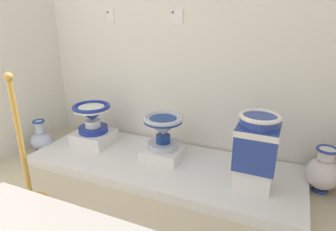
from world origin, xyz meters
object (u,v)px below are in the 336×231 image
antique_toilet_slender_white (163,127)px  stanchion_post_near_left (25,167)px  plinth_block_pale_glazed (253,175)px  plinth_block_rightmost (94,138)px  info_placard_first (110,16)px  plinth_block_slender_white (163,153)px  decorative_vase_companion (323,172)px  antique_toilet_rightmost (92,115)px  decorative_vase_spare (41,139)px  antique_toilet_pale_glazed (258,139)px  info_placard_second (177,17)px

antique_toilet_slender_white → stanchion_post_near_left: bearing=-126.6°
plinth_block_pale_glazed → stanchion_post_near_left: stanchion_post_near_left is taller
plinth_block_rightmost → info_placard_first: info_placard_first is taller
plinth_block_slender_white → decorative_vase_companion: decorative_vase_companion is taller
antique_toilet_slender_white → plinth_block_pale_glazed: bearing=-8.8°
info_placard_first → plinth_block_rightmost: bearing=-94.7°
antique_toilet_rightmost → decorative_vase_spare: bearing=-157.4°
plinth_block_slender_white → plinth_block_pale_glazed: 0.90m
plinth_block_rightmost → info_placard_first: size_ratio=2.77×
antique_toilet_rightmost → antique_toilet_pale_glazed: 1.74m
plinth_block_rightmost → stanchion_post_near_left: bearing=-83.6°
antique_toilet_slender_white → stanchion_post_near_left: size_ratio=0.36×
antique_toilet_rightmost → antique_toilet_pale_glazed: (1.73, -0.14, 0.08)m
plinth_block_pale_glazed → decorative_vase_companion: 0.61m
decorative_vase_companion → stanchion_post_near_left: (-2.16, -1.14, 0.15)m
antique_toilet_slender_white → antique_toilet_pale_glazed: antique_toilet_pale_glazed is taller
info_placard_second → decorative_vase_spare: size_ratio=0.39×
decorative_vase_spare → decorative_vase_companion: decorative_vase_companion is taller
info_placard_second → antique_toilet_rightmost: bearing=-152.9°
plinth_block_pale_glazed → antique_toilet_pale_glazed: antique_toilet_pale_glazed is taller
antique_toilet_pale_glazed → decorative_vase_companion: bearing=28.6°
plinth_block_slender_white → info_placard_first: info_placard_first is taller
info_placard_first → decorative_vase_companion: 2.57m
plinth_block_rightmost → plinth_block_pale_glazed: size_ratio=1.32×
plinth_block_slender_white → plinth_block_pale_glazed: plinth_block_pale_glazed is taller
decorative_vase_spare → decorative_vase_companion: (2.81, 0.38, 0.05)m
plinth_block_pale_glazed → decorative_vase_companion: bearing=28.6°
decorative_vase_spare → stanchion_post_near_left: (0.66, -0.75, 0.19)m
info_placard_second → decorative_vase_companion: 1.93m
plinth_block_pale_glazed → decorative_vase_spare: bearing=-177.7°
plinth_block_slender_white → antique_toilet_pale_glazed: 0.97m
decorative_vase_companion → decorative_vase_spare: bearing=-172.3°
plinth_block_rightmost → plinth_block_slender_white: size_ratio=1.03×
antique_toilet_rightmost → plinth_block_pale_glazed: 1.75m
plinth_block_rightmost → stanchion_post_near_left: stanchion_post_near_left is taller
plinth_block_pale_glazed → decorative_vase_companion: (0.54, 0.29, -0.00)m
antique_toilet_pale_glazed → plinth_block_pale_glazed: bearing=-135.0°
info_placard_first → decorative_vase_spare: (-0.58, -0.64, -1.29)m
plinth_block_slender_white → decorative_vase_spare: (-1.39, -0.23, -0.01)m
antique_toilet_slender_white → decorative_vase_spare: 1.43m
plinth_block_pale_glazed → decorative_vase_companion: size_ratio=0.71×
plinth_block_rightmost → decorative_vase_companion: 2.27m
antique_toilet_rightmost → plinth_block_slender_white: (0.84, 0.00, -0.28)m
info_placard_first → info_placard_second: bearing=0.0°
plinth_block_pale_glazed → info_placard_first: (-1.70, 0.55, 1.24)m
antique_toilet_slender_white → stanchion_post_near_left: (-0.73, -0.98, -0.09)m
antique_toilet_pale_glazed → plinth_block_rightmost: bearing=175.5°
info_placard_second → info_placard_first: bearing=-180.0°
antique_toilet_pale_glazed → info_placard_first: size_ratio=3.19×
plinth_block_slender_white → stanchion_post_near_left: 1.24m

